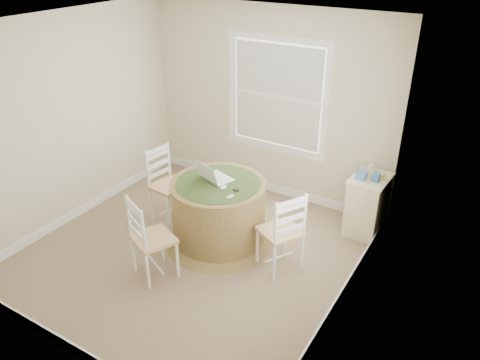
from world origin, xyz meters
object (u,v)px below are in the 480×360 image
Objects in this scene: chair_near at (153,238)px; corner_chest at (367,204)px; chair_left at (169,185)px; laptop at (215,177)px; round_table at (219,210)px; chair_right at (280,231)px.

chair_near reaches higher than corner_chest.
laptop is at bearing -88.08° from chair_left.
round_table is 1.37× the size of chair_right.
laptop reaches higher than corner_chest.
chair_near is 1.02m from laptop.
laptop reaches higher than chair_right.
round_table is at bearing 164.84° from laptop.
chair_left reaches higher than corner_chest.
laptop is at bearing -75.73° from chair_near.
laptop is (-0.08, 0.06, 0.40)m from round_table.
chair_left is at bearing -153.91° from corner_chest.
corner_chest is (1.69, 2.02, -0.09)m from chair_near.
chair_near is at bearing -141.85° from chair_left.
chair_right is (1.10, 0.82, 0.00)m from chair_near.
chair_left is at bearing 14.05° from laptop.
corner_chest is (0.60, 1.20, -0.09)m from chair_right.
chair_near is at bearing -96.30° from round_table.
laptop is at bearing -67.82° from chair_right.
laptop is 0.57× the size of corner_chest.
chair_near is 1.25× the size of corner_chest.
round_table is 0.92m from chair_near.
chair_right is (1.70, -0.19, 0.00)m from chair_left.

